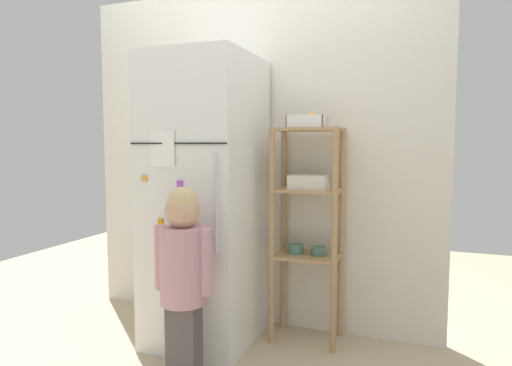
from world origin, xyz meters
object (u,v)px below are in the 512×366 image
object	(u,v)px
fruit_bin	(310,122)
child_standing	(183,265)
pantry_shelf_unit	(307,212)
refrigerator	(206,200)

from	to	relation	value
fruit_bin	child_standing	bearing A→B (deg)	-125.14
pantry_shelf_unit	refrigerator	bearing A→B (deg)	-161.98
refrigerator	fruit_bin	bearing A→B (deg)	16.16
child_standing	fruit_bin	world-z (taller)	fruit_bin
refrigerator	pantry_shelf_unit	xyz separation A→B (m)	(0.59, 0.19, -0.07)
fruit_bin	pantry_shelf_unit	bearing A→B (deg)	128.79
refrigerator	pantry_shelf_unit	world-z (taller)	refrigerator
child_standing	pantry_shelf_unit	xyz separation A→B (m)	(0.46, 0.69, 0.19)
refrigerator	child_standing	xyz separation A→B (m)	(0.12, -0.50, -0.26)
refrigerator	pantry_shelf_unit	distance (m)	0.62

